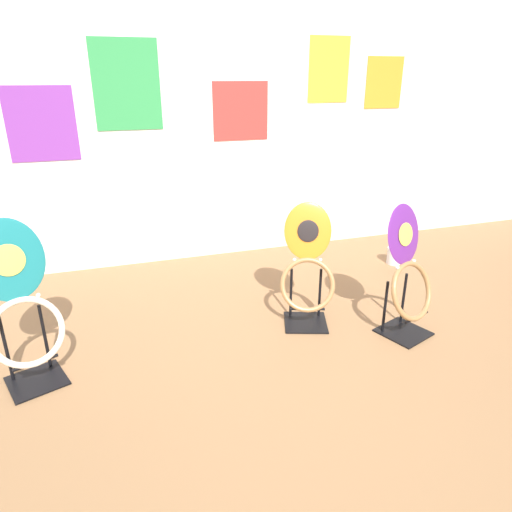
{
  "coord_description": "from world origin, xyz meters",
  "views": [
    {
      "loc": [
        -0.99,
        -1.58,
        1.56
      ],
      "look_at": [
        -0.2,
        0.82,
        0.55
      ],
      "focal_mm": 32.0,
      "sensor_mm": 36.0,
      "label": 1
    }
  ],
  "objects_px": {
    "toilet_seat_display_purple_note": "(408,276)",
    "paint_can": "(395,255)",
    "toilet_seat_display_teal_sax": "(21,311)",
    "toilet_seat_display_orange_sun": "(307,271)"
  },
  "relations": [
    {
      "from": "toilet_seat_display_purple_note",
      "to": "paint_can",
      "type": "distance_m",
      "value": 1.23
    },
    {
      "from": "toilet_seat_display_teal_sax",
      "to": "toilet_seat_display_orange_sun",
      "type": "height_order",
      "value": "toilet_seat_display_teal_sax"
    },
    {
      "from": "toilet_seat_display_orange_sun",
      "to": "paint_can",
      "type": "distance_m",
      "value": 1.39
    },
    {
      "from": "toilet_seat_display_teal_sax",
      "to": "paint_can",
      "type": "relative_size",
      "value": 5.93
    },
    {
      "from": "toilet_seat_display_orange_sun",
      "to": "paint_can",
      "type": "bearing_deg",
      "value": 30.51
    },
    {
      "from": "toilet_seat_display_purple_note",
      "to": "toilet_seat_display_teal_sax",
      "type": "xyz_separation_m",
      "value": [
        -2.2,
        0.2,
        0.03
      ]
    },
    {
      "from": "toilet_seat_display_purple_note",
      "to": "toilet_seat_display_teal_sax",
      "type": "relative_size",
      "value": 0.93
    },
    {
      "from": "toilet_seat_display_orange_sun",
      "to": "toilet_seat_display_purple_note",
      "type": "bearing_deg",
      "value": -30.94
    },
    {
      "from": "toilet_seat_display_orange_sun",
      "to": "paint_can",
      "type": "xyz_separation_m",
      "value": [
        1.17,
        0.69,
        -0.29
      ]
    },
    {
      "from": "toilet_seat_display_purple_note",
      "to": "toilet_seat_display_teal_sax",
      "type": "height_order",
      "value": "toilet_seat_display_teal_sax"
    }
  ]
}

